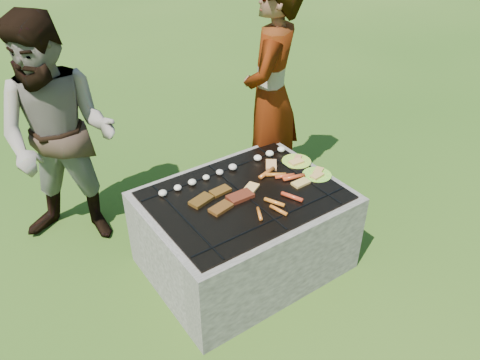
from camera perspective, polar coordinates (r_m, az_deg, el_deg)
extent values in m
plane|color=#234A12|center=(3.47, 0.48, -10.05)|extent=(60.00, 60.00, 0.00)
cube|color=gray|center=(3.54, -3.35, -2.75)|extent=(1.30, 0.18, 0.60)
cube|color=gray|center=(3.03, 5.07, -10.29)|extent=(1.30, 0.18, 0.60)
cube|color=#A59C92|center=(3.06, -8.20, -10.04)|extent=(0.18, 0.64, 0.60)
cube|color=gray|center=(3.56, 7.89, -2.87)|extent=(0.18, 0.64, 0.60)
cube|color=black|center=(3.31, 0.50, -7.04)|extent=(0.94, 0.64, 0.48)
sphere|color=#FF5914|center=(3.17, 0.52, -4.03)|extent=(0.10, 0.10, 0.10)
cube|color=black|center=(3.08, 0.53, -1.88)|extent=(1.20, 0.90, 0.01)
cylinder|color=black|center=(2.89, -6.77, -4.73)|extent=(0.01, 0.88, 0.01)
cylinder|color=black|center=(3.08, 0.53, -1.79)|extent=(0.01, 0.88, 0.01)
cylinder|color=black|center=(3.32, 6.88, 0.81)|extent=(0.01, 0.88, 0.01)
cylinder|color=black|center=(2.88, 4.24, -4.80)|extent=(1.18, 0.01, 0.01)
cylinder|color=black|center=(3.30, -2.69, 0.85)|extent=(1.18, 0.01, 0.01)
ellipsoid|color=beige|center=(3.10, -9.40, -1.57)|extent=(0.06, 0.06, 0.04)
ellipsoid|color=white|center=(3.14, -7.60, -0.93)|extent=(0.05, 0.05, 0.04)
ellipsoid|color=beige|center=(3.18, -5.85, -0.26)|extent=(0.06, 0.06, 0.04)
ellipsoid|color=white|center=(3.23, -4.14, 0.32)|extent=(0.05, 0.05, 0.03)
ellipsoid|color=beige|center=(3.28, -2.49, 0.96)|extent=(0.05, 0.05, 0.04)
ellipsoid|color=beige|center=(3.33, -0.88, 1.59)|extent=(0.06, 0.06, 0.04)
ellipsoid|color=white|center=(3.44, 2.18, 2.72)|extent=(0.06, 0.06, 0.04)
ellipsoid|color=#EDE3C9|center=(3.50, 3.64, 3.25)|extent=(0.06, 0.06, 0.04)
ellipsoid|color=#F1EACC|center=(3.56, 5.06, 3.75)|extent=(0.06, 0.06, 0.04)
cube|color=brown|center=(3.02, -4.75, -2.49)|extent=(0.17, 0.13, 0.02)
cube|color=brown|center=(3.10, -2.41, -1.34)|extent=(0.14, 0.09, 0.02)
cube|color=brown|center=(2.95, -2.34, -3.43)|extent=(0.16, 0.11, 0.02)
cube|color=maroon|center=(3.04, 0.03, -2.02)|extent=(0.17, 0.10, 0.03)
cylinder|color=orange|center=(3.28, 3.28, 0.86)|extent=(0.16, 0.07, 0.03)
cylinder|color=orange|center=(3.27, 4.37, 0.67)|extent=(0.13, 0.10, 0.03)
cylinder|color=#EC5626|center=(3.26, 5.47, 0.49)|extent=(0.14, 0.07, 0.03)
cylinder|color=#D64223|center=(3.25, 6.58, 0.34)|extent=(0.16, 0.07, 0.03)
cylinder|color=orange|center=(3.00, 4.22, -2.72)|extent=(0.08, 0.14, 0.03)
cylinder|color=#E44F25|center=(3.05, 6.37, -2.05)|extent=(0.08, 0.15, 0.03)
cylinder|color=#BC571F|center=(2.90, 2.39, -4.15)|extent=(0.08, 0.12, 0.02)
cylinder|color=orange|center=(2.93, 4.74, -3.69)|extent=(0.05, 0.13, 0.02)
cube|color=tan|center=(3.12, 1.31, -1.05)|extent=(0.15, 0.13, 0.02)
cube|color=tan|center=(3.21, 7.42, -0.35)|extent=(0.12, 0.07, 0.02)
cube|color=#F9BF7F|center=(3.38, 3.82, 1.87)|extent=(0.14, 0.15, 0.02)
cylinder|color=yellow|center=(3.46, 6.89, 2.23)|extent=(0.26, 0.26, 0.01)
cube|color=tan|center=(3.43, 6.88, 2.21)|extent=(0.10, 0.07, 0.02)
cube|color=tan|center=(3.49, 7.07, 2.71)|extent=(0.09, 0.09, 0.01)
cylinder|color=#D3FF3C|center=(3.33, 9.36, 0.59)|extent=(0.22, 0.22, 0.01)
cube|color=tan|center=(3.30, 9.37, 0.55)|extent=(0.10, 0.07, 0.02)
cube|color=tan|center=(3.35, 9.53, 1.12)|extent=(0.11, 0.09, 0.02)
imported|color=#A6998A|center=(3.75, 3.79, 10.17)|extent=(0.79, 0.75, 1.82)
imported|color=gray|center=(3.46, -21.13, 4.81)|extent=(1.05, 1.02, 1.71)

